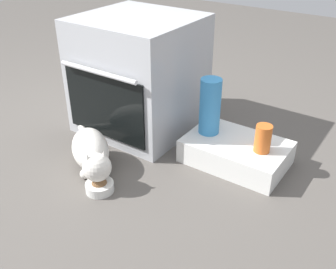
# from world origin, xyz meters

# --- Properties ---
(ground) EXTENTS (8.00, 8.00, 0.00)m
(ground) POSITION_xyz_m (0.00, 0.00, 0.00)
(ground) COLOR #56514C
(oven) EXTENTS (0.62, 0.65, 0.66)m
(oven) POSITION_xyz_m (0.03, 0.47, 0.33)
(oven) COLOR #B7BABF
(oven) RESTS_ON ground
(pantry_cabinet) EXTENTS (0.52, 0.34, 0.13)m
(pantry_cabinet) POSITION_xyz_m (0.68, 0.43, 0.06)
(pantry_cabinet) COLOR white
(pantry_cabinet) RESTS_ON ground
(food_bowl) EXTENTS (0.13, 0.13, 0.07)m
(food_bowl) POSITION_xyz_m (0.27, -0.16, 0.03)
(food_bowl) COLOR white
(food_bowl) RESTS_ON ground
(cat) EXTENTS (0.56, 0.43, 0.20)m
(cat) POSITION_xyz_m (0.12, -0.05, 0.11)
(cat) COLOR silver
(cat) RESTS_ON ground
(water_bottle) EXTENTS (0.11, 0.11, 0.30)m
(water_bottle) POSITION_xyz_m (0.51, 0.43, 0.28)
(water_bottle) COLOR #388CD1
(water_bottle) RESTS_ON pantry_cabinet
(sauce_jar) EXTENTS (0.08, 0.08, 0.14)m
(sauce_jar) POSITION_xyz_m (0.82, 0.42, 0.20)
(sauce_jar) COLOR #D16023
(sauce_jar) RESTS_ON pantry_cabinet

